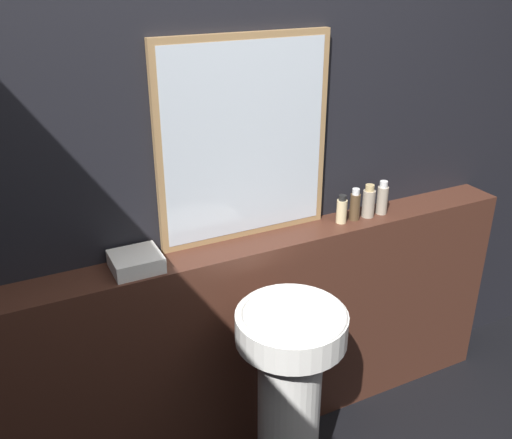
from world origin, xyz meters
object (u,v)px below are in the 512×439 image
object	(u,v)px
shampoo_bottle	(342,210)
conditioner_bottle	(355,205)
body_wash_bottle	(382,199)
mirror	(245,141)
pedestal_sink	(289,390)
lotion_bottle	(369,202)
towel_stack	(136,262)

from	to	relation	value
shampoo_bottle	conditioner_bottle	xyz separation A→B (m)	(0.07, 0.00, 0.01)
body_wash_bottle	mirror	bearing A→B (deg)	173.09
pedestal_sink	lotion_bottle	distance (m)	0.88
mirror	towel_stack	xyz separation A→B (m)	(-0.48, -0.08, -0.37)
towel_stack	body_wash_bottle	size ratio (longest dim) A/B	1.17
lotion_bottle	shampoo_bottle	bearing A→B (deg)	180.00
conditioner_bottle	lotion_bottle	distance (m)	0.07
conditioner_bottle	body_wash_bottle	bearing A→B (deg)	0.00
body_wash_bottle	lotion_bottle	bearing A→B (deg)	180.00
mirror	body_wash_bottle	xyz separation A→B (m)	(0.64, -0.08, -0.33)
mirror	conditioner_bottle	bearing A→B (deg)	-8.96
pedestal_sink	mirror	world-z (taller)	mirror
pedestal_sink	body_wash_bottle	bearing A→B (deg)	29.36
pedestal_sink	shampoo_bottle	world-z (taller)	shampoo_bottle
mirror	body_wash_bottle	size ratio (longest dim) A/B	5.24
towel_stack	shampoo_bottle	xyz separation A→B (m)	(0.90, 0.00, 0.03)
towel_stack	conditioner_bottle	xyz separation A→B (m)	(0.97, 0.00, 0.04)
mirror	shampoo_bottle	xyz separation A→B (m)	(0.42, -0.08, -0.34)
pedestal_sink	lotion_bottle	xyz separation A→B (m)	(0.60, 0.38, 0.51)
lotion_bottle	body_wash_bottle	size ratio (longest dim) A/B	0.97
towel_stack	body_wash_bottle	world-z (taller)	body_wash_bottle
towel_stack	body_wash_bottle	distance (m)	1.12
mirror	towel_stack	size ratio (longest dim) A/B	4.46
towel_stack	lotion_bottle	xyz separation A→B (m)	(1.04, 0.00, 0.04)
mirror	shampoo_bottle	distance (m)	0.55
conditioner_bottle	lotion_bottle	bearing A→B (deg)	0.00
conditioner_bottle	towel_stack	bearing A→B (deg)	180.00
towel_stack	conditioner_bottle	bearing A→B (deg)	0.00
towel_stack	mirror	bearing A→B (deg)	9.08
shampoo_bottle	conditioner_bottle	size ratio (longest dim) A/B	0.88
pedestal_sink	shampoo_bottle	distance (m)	0.78
towel_stack	shampoo_bottle	bearing A→B (deg)	0.00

